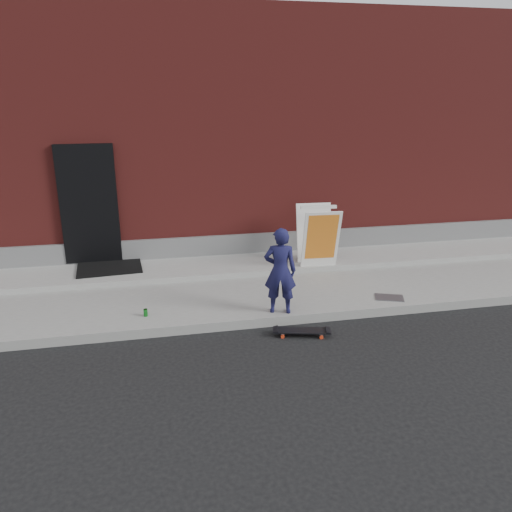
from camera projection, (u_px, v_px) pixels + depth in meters
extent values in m
plane|color=black|center=(256.00, 328.00, 7.57)|extent=(80.00, 80.00, 0.00)
cube|color=gray|center=(239.00, 288.00, 8.95)|extent=(20.00, 3.00, 0.15)
cube|color=gray|center=(231.00, 265.00, 9.74)|extent=(20.00, 1.20, 0.10)
cube|color=maroon|center=(203.00, 128.00, 13.31)|extent=(20.00, 8.00, 5.00)
cube|color=slate|center=(226.00, 245.00, 10.20)|extent=(20.00, 0.10, 0.40)
cube|color=black|center=(89.00, 205.00, 9.39)|extent=(1.05, 0.12, 2.25)
imported|color=#171741|center=(280.00, 271.00, 7.58)|extent=(0.56, 0.44, 1.35)
cylinder|color=red|center=(320.00, 332.00, 7.41)|extent=(0.06, 0.05, 0.06)
cylinder|color=red|center=(321.00, 337.00, 7.24)|extent=(0.06, 0.05, 0.06)
cylinder|color=red|center=(282.00, 331.00, 7.43)|extent=(0.06, 0.05, 0.06)
cylinder|color=red|center=(283.00, 336.00, 7.26)|extent=(0.06, 0.05, 0.06)
cube|color=#BDBCC1|center=(321.00, 332.00, 7.31)|extent=(0.09, 0.18, 0.02)
cube|color=#BDBCC1|center=(283.00, 331.00, 7.33)|extent=(0.09, 0.18, 0.02)
cube|color=black|center=(302.00, 331.00, 7.32)|extent=(0.84, 0.40, 0.02)
cube|color=white|center=(321.00, 240.00, 9.26)|extent=(0.70, 0.35, 1.12)
cube|color=white|center=(314.00, 232.00, 9.73)|extent=(0.70, 0.35, 1.12)
cube|color=yellow|center=(321.00, 243.00, 9.25)|extent=(0.58, 0.26, 0.89)
cube|color=white|center=(319.00, 207.00, 9.32)|extent=(0.69, 0.09, 0.06)
cylinder|color=#1A8526|center=(146.00, 313.00, 7.62)|extent=(0.08, 0.08, 0.11)
cube|color=black|center=(110.00, 267.00, 9.44)|extent=(1.24, 1.04, 0.03)
cube|color=#5D5D62|center=(389.00, 298.00, 8.31)|extent=(0.53, 0.44, 0.01)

